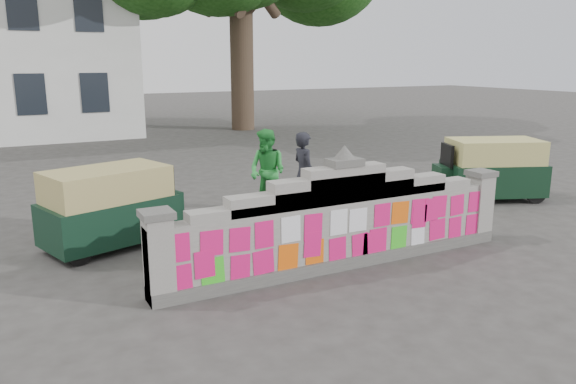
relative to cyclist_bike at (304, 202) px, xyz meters
name	(u,v)px	position (x,y,z in m)	size (l,w,h in m)	color
ground	(342,266)	(-0.59, -2.34, -0.50)	(100.00, 100.00, 0.00)	#383533
parapet_wall	(343,223)	(-0.59, -2.34, 0.25)	(6.48, 0.44, 2.01)	#4C4C49
cyclist_bike	(304,202)	(0.00, 0.00, 0.00)	(0.66, 1.88, 0.99)	black
cyclist_rider	(304,185)	(0.00, 0.00, 0.34)	(0.61, 0.40, 1.68)	black
pedestrian	(267,171)	(-0.21, 1.26, 0.43)	(0.90, 0.70, 1.85)	green
rickshaw_left	(112,206)	(-3.69, 0.48, 0.25)	(2.69, 1.82, 1.44)	black
rickshaw_right	(491,168)	(5.09, -0.15, 0.26)	(2.72, 1.99, 1.46)	black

